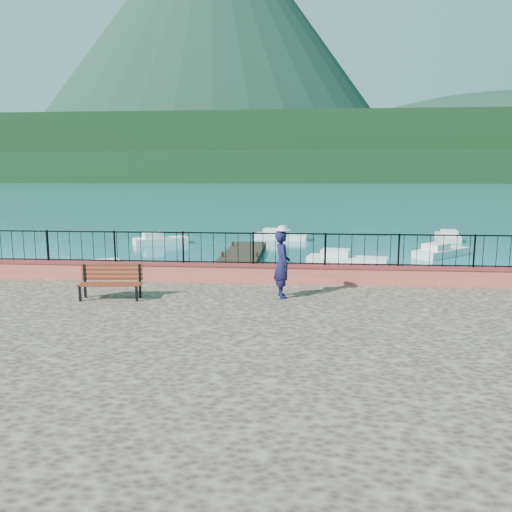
% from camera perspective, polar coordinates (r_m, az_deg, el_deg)
% --- Properties ---
extents(ground, '(2000.00, 2000.00, 0.00)m').
position_cam_1_polar(ground, '(12.34, -0.53, -12.12)').
color(ground, '#19596B').
rests_on(ground, ground).
extents(promenade, '(30.00, 20.00, 1.20)m').
position_cam_1_polar(promenade, '(6.78, -6.00, -25.83)').
color(promenade, '#332821').
rests_on(promenade, ground).
extents(parapet, '(28.00, 0.46, 0.58)m').
position_cam_1_polar(parapet, '(15.48, 0.79, -1.96)').
color(parapet, '#C46047').
rests_on(parapet, promenade).
extents(railing, '(27.00, 0.05, 0.95)m').
position_cam_1_polar(railing, '(15.35, 0.80, 0.84)').
color(railing, black).
rests_on(railing, parapet).
extents(dock, '(2.00, 16.00, 0.30)m').
position_cam_1_polar(dock, '(24.04, -2.51, -1.19)').
color(dock, '#2D231C').
rests_on(dock, ground).
extents(far_forest, '(900.00, 60.00, 18.00)m').
position_cam_1_polar(far_forest, '(311.48, 4.90, 10.01)').
color(far_forest, black).
rests_on(far_forest, ground).
extents(foothills, '(900.00, 120.00, 44.00)m').
position_cam_1_polar(foothills, '(371.86, 4.96, 11.87)').
color(foothills, black).
rests_on(foothills, ground).
extents(volcano, '(560.00, 560.00, 380.00)m').
position_cam_1_polar(volcano, '(745.14, -4.89, 23.59)').
color(volcano, '#142D23').
rests_on(volcano, ground).
extents(companion_hill, '(448.00, 384.00, 180.00)m').
position_cam_1_polar(companion_hill, '(611.94, 26.25, 7.85)').
color(companion_hill, '#142D23').
rests_on(companion_hill, ground).
extents(park_bench, '(1.70, 0.69, 0.92)m').
position_cam_1_polar(park_bench, '(13.94, -16.26, -3.62)').
color(park_bench, black).
rests_on(park_bench, promenade).
extents(person, '(0.59, 0.75, 1.83)m').
position_cam_1_polar(person, '(13.49, 3.01, -0.93)').
color(person, '#121134').
rests_on(person, promenade).
extents(hat, '(0.44, 0.44, 0.12)m').
position_cam_1_polar(hat, '(13.35, 3.04, 3.20)').
color(hat, white).
rests_on(hat, person).
extents(boat_0, '(4.21, 3.34, 0.80)m').
position_cam_1_polar(boat_0, '(23.21, -15.55, -1.27)').
color(boat_0, white).
rests_on(boat_0, ground).
extents(boat_1, '(4.14, 2.16, 0.80)m').
position_cam_1_polar(boat_1, '(25.59, 10.38, -0.14)').
color(boat_1, silver).
rests_on(boat_1, ground).
extents(boat_2, '(3.65, 3.60, 0.80)m').
position_cam_1_polar(boat_2, '(29.74, 20.43, 0.73)').
color(boat_2, silver).
rests_on(boat_2, ground).
extents(boat_3, '(3.68, 2.78, 0.80)m').
position_cam_1_polar(boat_3, '(33.53, -10.82, 2.04)').
color(boat_3, white).
rests_on(boat_3, ground).
extents(boat_4, '(3.92, 1.93, 0.80)m').
position_cam_1_polar(boat_4, '(35.21, 2.89, 2.53)').
color(boat_4, silver).
rests_on(boat_4, ground).
extents(boat_5, '(1.70, 3.44, 0.80)m').
position_cam_1_polar(boat_5, '(37.37, 21.07, 2.31)').
color(boat_5, silver).
rests_on(boat_5, ground).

